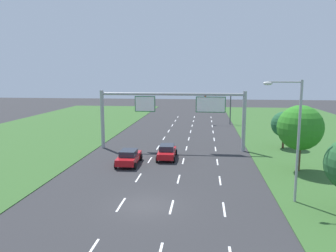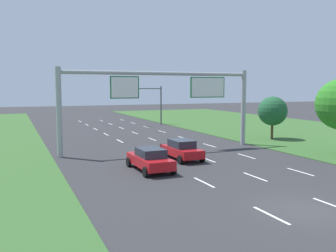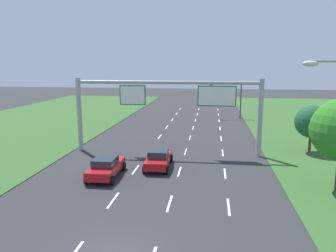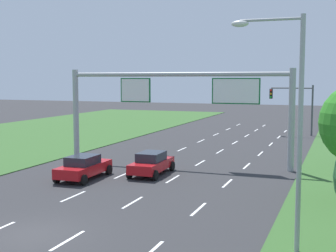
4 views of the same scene
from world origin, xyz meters
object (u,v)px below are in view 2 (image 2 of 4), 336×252
car_near_red (181,149)px  sign_gantry (164,94)px  roadside_tree_far (273,111)px  car_lead_silver (150,159)px  traffic_light_mast (149,98)px

car_near_red → sign_gantry: sign_gantry is taller
car_near_red → roadside_tree_far: 14.98m
sign_gantry → roadside_tree_far: size_ratio=3.83×
car_near_red → car_lead_silver: size_ratio=0.99×
car_lead_silver → traffic_light_mast: 30.20m
sign_gantry → roadside_tree_far: 13.32m
car_near_red → traffic_light_mast: (6.57, 25.59, 3.11)m
traffic_light_mast → car_lead_silver: bearing=-109.6°
car_near_red → car_lead_silver: (-3.50, -2.72, -0.00)m
car_lead_silver → sign_gantry: 9.06m
sign_gantry → traffic_light_mast: bearing=73.7°
car_lead_silver → traffic_light_mast: traffic_light_mast is taller
car_lead_silver → roadside_tree_far: (16.89, 9.06, 2.21)m
car_near_red → sign_gantry: bearing=84.0°
car_lead_silver → roadside_tree_far: roadside_tree_far is taller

